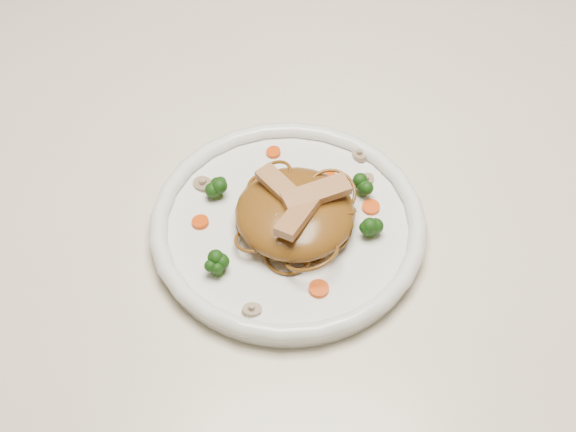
{
  "coord_description": "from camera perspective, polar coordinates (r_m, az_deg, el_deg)",
  "views": [
    {
      "loc": [
        -0.0,
        -0.64,
        1.45
      ],
      "look_at": [
        -0.03,
        -0.09,
        0.78
      ],
      "focal_mm": 49.94,
      "sensor_mm": 36.0,
      "label": 1
    }
  ],
  "objects": [
    {
      "name": "chicken_c",
      "position": [
        0.83,
        0.82,
        0.19
      ],
      "size": [
        0.05,
        0.07,
        0.01
      ],
      "primitive_type": "cube",
      "rotation": [
        0.0,
        0.0,
        4.26
      ],
      "color": "tan",
      "rests_on": "noodle_mound"
    },
    {
      "name": "table",
      "position": [
        1.03,
        2.07,
        -0.85
      ],
      "size": [
        1.2,
        0.8,
        0.75
      ],
      "color": "beige",
      "rests_on": "ground"
    },
    {
      "name": "broccoli_3",
      "position": [
        0.87,
        5.89,
        -0.65
      ],
      "size": [
        0.03,
        0.03,
        0.03
      ],
      "primitive_type": null,
      "rotation": [
        0.0,
        0.0,
        -0.34
      ],
      "color": "#15450E",
      "rests_on": "plate"
    },
    {
      "name": "carrot_0",
      "position": [
        0.93,
        2.83,
        2.84
      ],
      "size": [
        0.02,
        0.02,
        0.0
      ],
      "primitive_type": "cylinder",
      "rotation": [
        0.0,
        0.0,
        -0.31
      ],
      "color": "#D53E07",
      "rests_on": "plate"
    },
    {
      "name": "carrot_1",
      "position": [
        0.89,
        -6.26,
        -0.43
      ],
      "size": [
        0.02,
        0.02,
        0.0
      ],
      "primitive_type": "cylinder",
      "rotation": [
        0.0,
        0.0,
        -0.11
      ],
      "color": "#D53E07",
      "rests_on": "plate"
    },
    {
      "name": "mushroom_0",
      "position": [
        0.81,
        -2.6,
        -6.68
      ],
      "size": [
        0.03,
        0.03,
        0.01
      ],
      "primitive_type": "cylinder",
      "rotation": [
        0.0,
        0.0,
        0.27
      ],
      "color": "tan",
      "rests_on": "plate"
    },
    {
      "name": "carrot_3",
      "position": [
        0.95,
        -1.04,
        4.55
      ],
      "size": [
        0.02,
        0.02,
        0.0
      ],
      "primitive_type": "cylinder",
      "rotation": [
        0.0,
        0.0,
        0.31
      ],
      "color": "#D53E07",
      "rests_on": "plate"
    },
    {
      "name": "chicken_a",
      "position": [
        0.85,
        2.02,
        1.62
      ],
      "size": [
        0.08,
        0.05,
        0.01
      ],
      "primitive_type": "cube",
      "rotation": [
        0.0,
        0.0,
        0.46
      ],
      "color": "tan",
      "rests_on": "noodle_mound"
    },
    {
      "name": "plate",
      "position": [
        0.89,
        0.0,
        -0.9
      ],
      "size": [
        0.39,
        0.39,
        0.02
      ],
      "primitive_type": "cylinder",
      "rotation": [
        0.0,
        0.0,
        0.38
      ],
      "color": "white",
      "rests_on": "table"
    },
    {
      "name": "mushroom_1",
      "position": [
        0.92,
        5.54,
        2.53
      ],
      "size": [
        0.03,
        0.03,
        0.01
      ],
      "primitive_type": "cylinder",
      "rotation": [
        0.0,
        0.0,
        0.92
      ],
      "color": "tan",
      "rests_on": "plate"
    },
    {
      "name": "carrot_2",
      "position": [
        0.9,
        5.92,
        0.63
      ],
      "size": [
        0.03,
        0.03,
        0.0
      ],
      "primitive_type": "cylinder",
      "rotation": [
        0.0,
        0.0,
        -0.41
      ],
      "color": "#D53E07",
      "rests_on": "plate"
    },
    {
      "name": "noodle_mound",
      "position": [
        0.86,
        0.51,
        0.22
      ],
      "size": [
        0.17,
        0.17,
        0.04
      ],
      "primitive_type": "ellipsoid",
      "rotation": [
        0.0,
        0.0,
        -0.38
      ],
      "color": "brown",
      "rests_on": "plate"
    },
    {
      "name": "mushroom_3",
      "position": [
        0.95,
        5.1,
        4.34
      ],
      "size": [
        0.03,
        0.03,
        0.01
      ],
      "primitive_type": "cylinder",
      "rotation": [
        0.0,
        0.0,
        2.01
      ],
      "color": "tan",
      "rests_on": "plate"
    },
    {
      "name": "broccoli_2",
      "position": [
        0.84,
        -5.05,
        -3.51
      ],
      "size": [
        0.03,
        0.03,
        0.03
      ],
      "primitive_type": null,
      "rotation": [
        0.0,
        0.0,
        0.38
      ],
      "color": "#15450E",
      "rests_on": "plate"
    },
    {
      "name": "mushroom_2",
      "position": [
        0.92,
        -6.05,
        2.27
      ],
      "size": [
        0.04,
        0.04,
        0.01
      ],
      "primitive_type": "cylinder",
      "rotation": [
        0.0,
        0.0,
        -0.54
      ],
      "color": "tan",
      "rests_on": "plate"
    },
    {
      "name": "broccoli_1",
      "position": [
        0.9,
        -5.13,
        2.0
      ],
      "size": [
        0.03,
        0.03,
        0.03
      ],
      "primitive_type": null,
      "rotation": [
        0.0,
        0.0,
        -0.22
      ],
      "color": "#15450E",
      "rests_on": "plate"
    },
    {
      "name": "broccoli_0",
      "position": [
        0.9,
        5.32,
        2.29
      ],
      "size": [
        0.03,
        0.03,
        0.03
      ],
      "primitive_type": null,
      "rotation": [
        0.0,
        0.0,
        -0.35
      ],
      "color": "#15450E",
      "rests_on": "plate"
    },
    {
      "name": "carrot_4",
      "position": [
        0.83,
        2.2,
        -5.19
      ],
      "size": [
        0.03,
        0.03,
        0.0
      ],
      "primitive_type": "cylinder",
      "rotation": [
        0.0,
        0.0,
        0.39
      ],
      "color": "#D53E07",
      "rests_on": "plate"
    },
    {
      "name": "chicken_b",
      "position": [
        0.85,
        -0.45,
        2.02
      ],
      "size": [
        0.06,
        0.06,
        0.01
      ],
      "primitive_type": "cube",
      "rotation": [
        0.0,
        0.0,
        2.31
      ],
      "color": "tan",
      "rests_on": "noodle_mound"
    }
  ]
}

